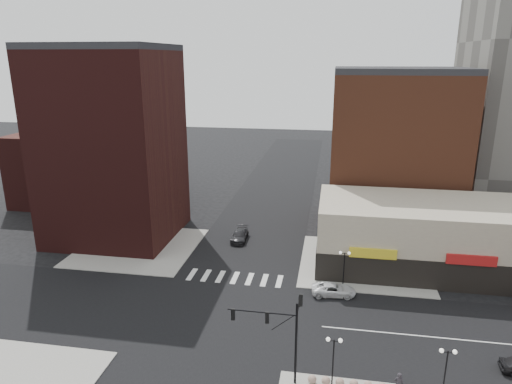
# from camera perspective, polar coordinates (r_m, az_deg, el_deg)

# --- Properties ---
(ground) EXTENTS (240.00, 240.00, 0.00)m
(ground) POSITION_cam_1_polar(r_m,az_deg,el_deg) (45.97, -4.78, -15.28)
(ground) COLOR black
(ground) RESTS_ON ground
(road_ew) EXTENTS (200.00, 14.00, 0.02)m
(road_ew) POSITION_cam_1_polar(r_m,az_deg,el_deg) (45.97, -4.78, -15.27)
(road_ew) COLOR black
(road_ew) RESTS_ON ground
(road_ns) EXTENTS (14.00, 200.00, 0.02)m
(road_ns) POSITION_cam_1_polar(r_m,az_deg,el_deg) (45.97, -4.78, -15.27)
(road_ns) COLOR black
(road_ns) RESTS_ON ground
(sidewalk_nw) EXTENTS (15.00, 15.00, 0.12)m
(sidewalk_nw) POSITION_cam_1_polar(r_m,az_deg,el_deg) (62.62, -14.46, -6.68)
(sidewalk_nw) COLOR gray
(sidewalk_nw) RESTS_ON ground
(sidewalk_ne) EXTENTS (15.00, 15.00, 0.12)m
(sidewalk_ne) POSITION_cam_1_polar(r_m,az_deg,el_deg) (57.69, 13.22, -8.66)
(sidewalk_ne) COLOR gray
(sidewalk_ne) RESTS_ON ground
(building_nw) EXTENTS (16.00, 15.00, 25.00)m
(building_nw) POSITION_cam_1_polar(r_m,az_deg,el_deg) (64.44, -17.50, 5.32)
(building_nw) COLOR #331110
(building_nw) RESTS_ON ground
(building_nw_low) EXTENTS (20.00, 18.00, 12.00)m
(building_nw_low) POSITION_cam_1_polar(r_m,az_deg,el_deg) (85.20, -20.28, 3.18)
(building_nw_low) COLOR #331110
(building_nw_low) RESTS_ON ground
(building_ne_midrise) EXTENTS (18.00, 15.00, 22.00)m
(building_ne_midrise) POSITION_cam_1_polar(r_m,az_deg,el_deg) (69.07, 16.91, 4.81)
(building_ne_midrise) COLOR brown
(building_ne_midrise) RESTS_ON ground
(building_ne_row) EXTENTS (24.20, 12.20, 8.00)m
(building_ne_row) POSITION_cam_1_polar(r_m,az_deg,el_deg) (57.73, 19.88, -5.72)
(building_ne_row) COLOR #B6AC90
(building_ne_row) RESTS_ON ground
(traffic_signal) EXTENTS (5.59, 3.09, 7.77)m
(traffic_signal) POSITION_cam_1_polar(r_m,az_deg,el_deg) (35.68, 3.53, -16.12)
(traffic_signal) COLOR black
(traffic_signal) RESTS_ON ground
(street_lamp_se_a) EXTENTS (1.22, 0.32, 4.16)m
(street_lamp_se_a) POSITION_cam_1_polar(r_m,az_deg,el_deg) (36.35, 9.69, -18.84)
(street_lamp_se_a) COLOR black
(street_lamp_se_a) RESTS_ON sidewalk_se
(street_lamp_se_b) EXTENTS (1.22, 0.32, 4.16)m
(street_lamp_se_b) POSITION_cam_1_polar(r_m,az_deg,el_deg) (37.39, 22.75, -18.92)
(street_lamp_se_b) COLOR black
(street_lamp_se_b) RESTS_ON sidewalk_se
(street_lamp_ne) EXTENTS (1.22, 0.32, 4.16)m
(street_lamp_ne) POSITION_cam_1_polar(r_m,az_deg,el_deg) (50.31, 10.98, -8.33)
(street_lamp_ne) COLOR black
(street_lamp_ne) RESTS_ON sidewalk_ne
(white_suv) EXTENTS (4.80, 2.59, 1.28)m
(white_suv) POSITION_cam_1_polar(r_m,az_deg,el_deg) (49.82, 9.68, -11.94)
(white_suv) COLOR silver
(white_suv) RESTS_ON ground
(dark_sedan_north) EXTENTS (2.13, 4.94, 1.42)m
(dark_sedan_north) POSITION_cam_1_polar(r_m,az_deg,el_deg) (62.77, -2.05, -5.44)
(dark_sedan_north) COLOR black
(dark_sedan_north) RESTS_ON ground
(pedestrian) EXTENTS (0.74, 0.51, 1.94)m
(pedestrian) POSITION_cam_1_polar(r_m,az_deg,el_deg) (37.86, 17.37, -21.94)
(pedestrian) COLOR #29252B
(pedestrian) RESTS_ON sidewalk_se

